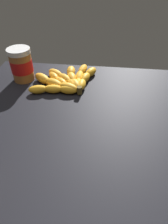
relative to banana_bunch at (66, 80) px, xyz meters
The scene contains 3 objects.
ground_plane 26.68cm from the banana_bunch, 123.38° to the left, with size 97.80×78.78×3.50cm, color black.
banana_bunch is the anchor object (origin of this frame).
peanut_butter_jar 19.56cm from the banana_bunch, ahead, with size 8.99×8.99×13.28cm.
Camera 1 is at (-0.47, 44.15, 41.95)cm, focal length 30.87 mm.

